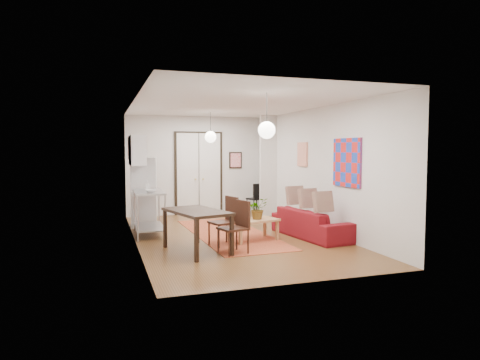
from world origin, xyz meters
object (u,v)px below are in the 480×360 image
object	(u,v)px
dining_table	(197,215)
black_side_chair	(254,196)
dining_chair_near	(221,217)
dining_chair_far	(231,222)
sofa	(312,223)
fridge	(144,192)
kitchen_counter	(149,206)
coffee_table	(253,222)

from	to	relation	value
dining_table	black_side_chair	world-z (taller)	black_side_chair
dining_chair_near	dining_chair_far	xyz separation A→B (m)	(0.00, -0.70, 0.00)
dining_chair_far	black_side_chair	bearing A→B (deg)	139.78
dining_chair_near	sofa	bearing A→B (deg)	77.79
dining_chair_near	black_side_chair	distance (m)	4.35
sofa	fridge	distance (m)	4.20
fridge	black_side_chair	distance (m)	3.61
kitchen_counter	fridge	bearing A→B (deg)	91.32
fridge	dining_chair_near	xyz separation A→B (m)	(1.28, -2.56, -0.30)
dining_table	dining_chair_far	world-z (taller)	dining_chair_far
fridge	dining_table	size ratio (longest dim) A/B	1.09
dining_chair_near	black_side_chair	world-z (taller)	dining_chair_near
dining_table	fridge	bearing A→B (deg)	102.80
dining_table	dining_chair_near	bearing A→B (deg)	36.75
dining_chair_far	black_side_chair	world-z (taller)	dining_chair_far
dining_chair_near	black_side_chair	bearing A→B (deg)	135.91
kitchen_counter	dining_chair_far	size ratio (longest dim) A/B	1.35
coffee_table	black_side_chair	world-z (taller)	black_side_chair
kitchen_counter	dining_chair_near	distance (m)	1.91
kitchen_counter	black_side_chair	size ratio (longest dim) A/B	1.43
dining_chair_near	fridge	bearing A→B (deg)	-168.73
dining_table	black_side_chair	bearing A→B (deg)	57.76
coffee_table	black_side_chair	size ratio (longest dim) A/B	1.23
sofa	black_side_chair	size ratio (longest dim) A/B	2.29
sofa	dining_chair_far	world-z (taller)	dining_chair_far
kitchen_counter	dining_chair_far	distance (m)	2.47
sofa	black_side_chair	distance (m)	3.71
dining_table	black_side_chair	distance (m)	5.04
fridge	black_side_chair	size ratio (longest dim) A/B	1.87
kitchen_counter	dining_chair_near	world-z (taller)	kitchen_counter
coffee_table	kitchen_counter	size ratio (longest dim) A/B	0.86
sofa	dining_chair_near	world-z (taller)	dining_chair_near
sofa	dining_chair_near	distance (m)	2.11
black_side_chair	sofa	bearing A→B (deg)	74.39
kitchen_counter	dining_table	distance (m)	1.98
dining_table	dining_chair_near	size ratio (longest dim) A/B	1.63
coffee_table	dining_chair_far	world-z (taller)	dining_chair_far
sofa	kitchen_counter	distance (m)	3.63
sofa	black_side_chair	bearing A→B (deg)	-7.96
dining_table	kitchen_counter	bearing A→B (deg)	110.13
fridge	dining_table	xyz separation A→B (m)	(0.68, -3.00, -0.16)
fridge	dining_chair_far	bearing A→B (deg)	-60.50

